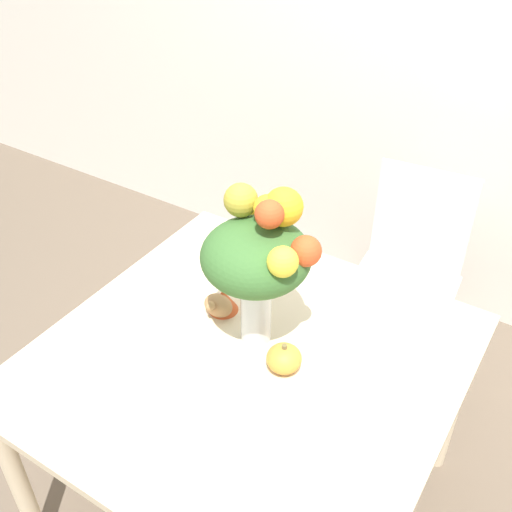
{
  "coord_description": "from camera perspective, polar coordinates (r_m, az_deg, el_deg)",
  "views": [
    {
      "loc": [
        0.7,
        -1.06,
        2.06
      ],
      "look_at": [
        -0.02,
        0.08,
        1.07
      ],
      "focal_mm": 42.0,
      "sensor_mm": 36.0,
      "label": 1
    }
  ],
  "objects": [
    {
      "name": "dining_table",
      "position": [
        1.89,
        -0.75,
        -11.37
      ],
      "size": [
        1.19,
        1.18,
        0.75
      ],
      "color": "beige",
      "rests_on": "ground_plane"
    },
    {
      "name": "wall_back",
      "position": [
        2.77,
        17.69,
        19.96
      ],
      "size": [
        8.0,
        0.06,
        2.7
      ],
      "color": "white",
      "rests_on": "ground_plane"
    },
    {
      "name": "turkey_figurine",
      "position": [
        1.94,
        -3.36,
        -4.43
      ],
      "size": [
        0.1,
        0.13,
        0.08
      ],
      "color": "#A87A4C",
      "rests_on": "dining_table"
    },
    {
      "name": "flower_vase",
      "position": [
        1.68,
        0.33,
        0.12
      ],
      "size": [
        0.34,
        0.34,
        0.51
      ],
      "color": "silver",
      "rests_on": "dining_table"
    },
    {
      "name": "dining_chair_near_window",
      "position": [
        2.6,
        14.09,
        -1.98
      ],
      "size": [
        0.46,
        0.46,
        0.94
      ],
      "rotation": [
        0.0,
        0.0,
        0.09
      ],
      "color": "white",
      "rests_on": "ground_plane"
    },
    {
      "name": "pumpkin",
      "position": [
        1.76,
        2.68,
        -9.72
      ],
      "size": [
        0.1,
        0.1,
        0.09
      ],
      "color": "gold",
      "rests_on": "dining_table"
    },
    {
      "name": "ground_plane",
      "position": [
        2.42,
        -0.62,
        -21.96
      ],
      "size": [
        12.0,
        12.0,
        0.0
      ],
      "primitive_type": "plane",
      "color": "brown"
    }
  ]
}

